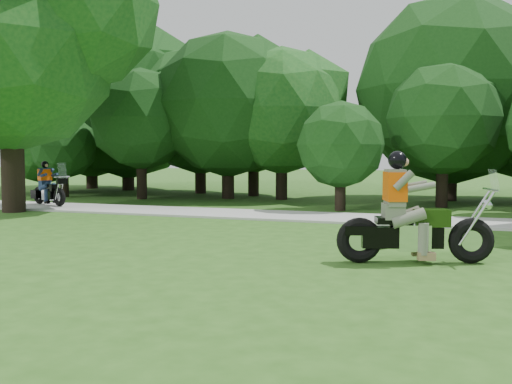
# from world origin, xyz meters

# --- Properties ---
(ground) EXTENTS (100.00, 100.00, 0.00)m
(ground) POSITION_xyz_m (0.00, 0.00, 0.00)
(ground) COLOR #285317
(ground) RESTS_ON ground
(walkway) EXTENTS (60.00, 2.20, 0.06)m
(walkway) POSITION_xyz_m (0.00, 8.00, 0.03)
(walkway) COLOR #A4A49E
(walkway) RESTS_ON ground
(tree_line) EXTENTS (38.90, 11.55, 7.84)m
(tree_line) POSITION_xyz_m (-0.86, 15.00, 3.75)
(tree_line) COLOR black
(tree_line) RESTS_ON ground
(big_tree_west) EXTENTS (8.64, 6.56, 9.96)m
(big_tree_west) POSITION_xyz_m (-10.54, 6.85, 5.76)
(big_tree_west) COLOR black
(big_tree_west) RESTS_ON ground
(chopper_motorcycle) EXTENTS (2.53, 1.18, 1.84)m
(chopper_motorcycle) POSITION_xyz_m (1.44, 2.25, 0.68)
(chopper_motorcycle) COLOR black
(chopper_motorcycle) RESTS_ON ground
(touring_motorcycle) EXTENTS (1.84, 1.09, 1.46)m
(touring_motorcycle) POSITION_xyz_m (-10.66, 8.19, 0.59)
(touring_motorcycle) COLOR black
(touring_motorcycle) RESTS_ON walkway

